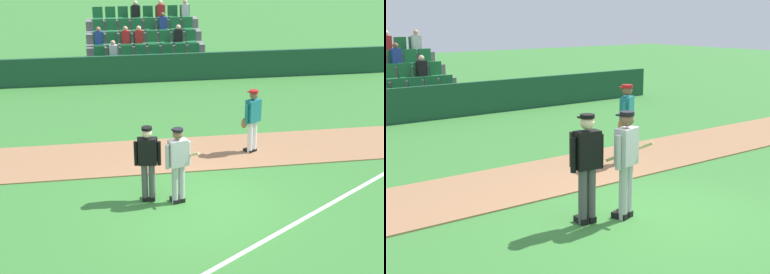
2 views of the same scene
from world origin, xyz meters
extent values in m
plane|color=#387A33|center=(0.00, 0.00, 0.00)|extent=(80.00, 80.00, 0.00)
cube|color=#9E704C|center=(0.00, 2.85, 0.01)|extent=(28.00, 2.34, 0.03)
cube|color=white|center=(3.00, -0.50, 0.01)|extent=(10.04, 6.73, 0.01)
cube|color=#19472D|center=(0.00, 10.35, 0.54)|extent=(20.00, 0.16, 1.09)
cube|color=slate|center=(0.00, 12.65, 0.15)|extent=(5.00, 3.80, 0.30)
cube|color=slate|center=(0.00, 11.37, 0.50)|extent=(4.90, 0.85, 0.40)
cube|color=#1E6B38|center=(-1.93, 11.27, 0.75)|extent=(0.44, 0.40, 0.08)
cube|color=#1E6B38|center=(-1.93, 11.49, 1.00)|extent=(0.44, 0.08, 0.50)
cube|color=#1E6B38|center=(-1.38, 11.27, 0.75)|extent=(0.44, 0.40, 0.08)
cube|color=#1E6B38|center=(-1.38, 11.49, 1.00)|extent=(0.44, 0.08, 0.50)
cube|color=silver|center=(-1.38, 11.32, 1.05)|extent=(0.32, 0.22, 0.52)
sphere|color=tan|center=(-1.38, 11.32, 1.40)|extent=(0.20, 0.20, 0.20)
cube|color=#1E6B38|center=(-0.83, 11.27, 0.75)|extent=(0.44, 0.40, 0.08)
cube|color=#1E6B38|center=(-0.83, 11.49, 1.00)|extent=(0.44, 0.08, 0.50)
cube|color=#1E6B38|center=(-0.27, 11.27, 0.75)|extent=(0.44, 0.40, 0.08)
cube|color=#1E6B38|center=(-0.27, 11.49, 1.00)|extent=(0.44, 0.08, 0.50)
cube|color=#1E6B38|center=(0.27, 11.27, 0.75)|extent=(0.44, 0.40, 0.08)
cube|color=#1E6B38|center=(0.27, 11.49, 1.00)|extent=(0.44, 0.08, 0.50)
cube|color=#1E6B38|center=(0.83, 11.27, 0.75)|extent=(0.44, 0.40, 0.08)
cube|color=#1E6B38|center=(0.83, 11.49, 1.00)|extent=(0.44, 0.08, 0.50)
cube|color=#1E6B38|center=(1.38, 11.27, 0.75)|extent=(0.44, 0.40, 0.08)
cube|color=#1E6B38|center=(1.38, 11.49, 1.00)|extent=(0.44, 0.08, 0.50)
cube|color=#1E6B38|center=(1.92, 11.27, 0.75)|extent=(0.44, 0.40, 0.08)
cube|color=#1E6B38|center=(1.92, 11.49, 1.00)|extent=(0.44, 0.08, 0.50)
cube|color=slate|center=(0.00, 12.22, 0.90)|extent=(4.90, 0.85, 0.40)
cube|color=#1E6B38|center=(-1.93, 12.12, 1.15)|extent=(0.44, 0.40, 0.08)
cube|color=#1E6B38|center=(-1.93, 12.34, 1.40)|extent=(0.44, 0.08, 0.50)
cube|color=#263F99|center=(-1.93, 12.17, 1.45)|extent=(0.32, 0.22, 0.52)
sphere|color=#9E7051|center=(-1.93, 12.17, 1.80)|extent=(0.20, 0.20, 0.20)
cube|color=#1E6B38|center=(-1.38, 12.12, 1.15)|extent=(0.44, 0.40, 0.08)
cube|color=#1E6B38|center=(-1.38, 12.34, 1.40)|extent=(0.44, 0.08, 0.50)
cube|color=#1E6B38|center=(-0.83, 12.12, 1.15)|extent=(0.44, 0.40, 0.08)
cube|color=#1E6B38|center=(-0.83, 12.34, 1.40)|extent=(0.44, 0.08, 0.50)
cube|color=red|center=(-0.83, 12.17, 1.45)|extent=(0.32, 0.22, 0.52)
sphere|color=tan|center=(-0.83, 12.17, 1.80)|extent=(0.20, 0.20, 0.20)
cube|color=#1E6B38|center=(-0.27, 12.12, 1.15)|extent=(0.44, 0.40, 0.08)
cube|color=#1E6B38|center=(-0.27, 12.34, 1.40)|extent=(0.44, 0.08, 0.50)
cube|color=red|center=(-0.27, 12.17, 1.45)|extent=(0.32, 0.22, 0.52)
sphere|color=beige|center=(-0.27, 12.17, 1.80)|extent=(0.20, 0.20, 0.20)
cube|color=#1E6B38|center=(0.27, 12.12, 1.15)|extent=(0.44, 0.40, 0.08)
cube|color=#1E6B38|center=(0.27, 12.34, 1.40)|extent=(0.44, 0.08, 0.50)
cube|color=#1E6B38|center=(0.83, 12.12, 1.15)|extent=(0.44, 0.40, 0.08)
cube|color=#1E6B38|center=(0.83, 12.34, 1.40)|extent=(0.44, 0.08, 0.50)
cube|color=#1E6B38|center=(1.38, 12.12, 1.15)|extent=(0.44, 0.40, 0.08)
cube|color=#1E6B38|center=(1.38, 12.34, 1.40)|extent=(0.44, 0.08, 0.50)
cube|color=black|center=(1.38, 12.17, 1.45)|extent=(0.32, 0.22, 0.52)
sphere|color=beige|center=(1.38, 12.17, 1.80)|extent=(0.20, 0.20, 0.20)
cube|color=#1E6B38|center=(1.92, 12.12, 1.15)|extent=(0.44, 0.40, 0.08)
cube|color=#1E6B38|center=(1.92, 12.34, 1.40)|extent=(0.44, 0.08, 0.50)
cube|color=slate|center=(0.00, 13.07, 1.30)|extent=(4.90, 0.85, 0.40)
cube|color=#1E6B38|center=(-1.93, 12.97, 1.55)|extent=(0.44, 0.40, 0.08)
cube|color=#1E6B38|center=(-1.93, 13.19, 1.80)|extent=(0.44, 0.08, 0.50)
cube|color=#1E6B38|center=(-1.38, 12.97, 1.55)|extent=(0.44, 0.40, 0.08)
cube|color=#1E6B38|center=(-1.38, 13.19, 1.80)|extent=(0.44, 0.08, 0.50)
cube|color=#1E6B38|center=(-0.83, 12.97, 1.55)|extent=(0.44, 0.40, 0.08)
cube|color=#1E6B38|center=(-0.83, 13.19, 1.80)|extent=(0.44, 0.08, 0.50)
cube|color=#1E6B38|center=(-0.27, 12.97, 1.55)|extent=(0.44, 0.40, 0.08)
cube|color=#1E6B38|center=(-0.27, 13.19, 1.80)|extent=(0.44, 0.08, 0.50)
cube|color=#1E6B38|center=(0.27, 12.97, 1.55)|extent=(0.44, 0.40, 0.08)
cube|color=#1E6B38|center=(0.27, 13.19, 1.80)|extent=(0.44, 0.08, 0.50)
cube|color=#1E6B38|center=(0.83, 12.97, 1.55)|extent=(0.44, 0.40, 0.08)
cube|color=#1E6B38|center=(0.83, 13.19, 1.80)|extent=(0.44, 0.08, 0.50)
cube|color=#263F99|center=(0.83, 13.02, 1.85)|extent=(0.32, 0.22, 0.52)
sphere|color=brown|center=(0.83, 13.02, 2.20)|extent=(0.20, 0.20, 0.20)
cube|color=#1E6B38|center=(1.38, 12.97, 1.55)|extent=(0.44, 0.40, 0.08)
cube|color=#1E6B38|center=(1.38, 13.19, 1.80)|extent=(0.44, 0.08, 0.50)
cube|color=#1E6B38|center=(1.92, 12.97, 1.55)|extent=(0.44, 0.40, 0.08)
cube|color=#1E6B38|center=(1.92, 13.19, 1.80)|extent=(0.44, 0.08, 0.50)
cube|color=slate|center=(0.00, 13.92, 1.70)|extent=(4.90, 0.85, 0.40)
cube|color=#1E6B38|center=(-1.93, 13.82, 1.95)|extent=(0.44, 0.40, 0.08)
cube|color=#1E6B38|center=(-1.93, 14.04, 2.20)|extent=(0.44, 0.08, 0.50)
cube|color=#1E6B38|center=(-1.38, 13.82, 1.95)|extent=(0.44, 0.40, 0.08)
cube|color=#1E6B38|center=(-1.38, 14.04, 2.20)|extent=(0.44, 0.08, 0.50)
cube|color=#1E6B38|center=(-0.83, 13.82, 1.95)|extent=(0.44, 0.40, 0.08)
cube|color=#1E6B38|center=(-0.83, 14.04, 2.20)|extent=(0.44, 0.08, 0.50)
cube|color=#1E6B38|center=(-0.27, 13.82, 1.95)|extent=(0.44, 0.40, 0.08)
cube|color=#1E6B38|center=(-0.27, 14.04, 2.20)|extent=(0.44, 0.08, 0.50)
cube|color=black|center=(-0.27, 13.87, 2.25)|extent=(0.32, 0.22, 0.52)
sphere|color=beige|center=(-0.27, 13.87, 2.60)|extent=(0.20, 0.20, 0.20)
cube|color=#1E6B38|center=(0.27, 13.82, 1.95)|extent=(0.44, 0.40, 0.08)
cube|color=#1E6B38|center=(0.27, 14.04, 2.20)|extent=(0.44, 0.08, 0.50)
cube|color=#1E6B38|center=(0.83, 13.82, 1.95)|extent=(0.44, 0.40, 0.08)
cube|color=#1E6B38|center=(0.83, 14.04, 2.20)|extent=(0.44, 0.08, 0.50)
cube|color=red|center=(0.83, 13.87, 2.25)|extent=(0.32, 0.22, 0.52)
sphere|color=beige|center=(0.83, 13.87, 2.60)|extent=(0.20, 0.20, 0.20)
cube|color=#1E6B38|center=(1.38, 13.82, 1.95)|extent=(0.44, 0.40, 0.08)
cube|color=#1E6B38|center=(1.38, 14.04, 2.20)|extent=(0.44, 0.08, 0.50)
cube|color=#1E6B38|center=(1.92, 13.82, 1.95)|extent=(0.44, 0.40, 0.08)
cube|color=#1E6B38|center=(1.92, 14.04, 2.20)|extent=(0.44, 0.08, 0.50)
cube|color=silver|center=(1.92, 13.87, 2.25)|extent=(0.32, 0.22, 0.52)
sphere|color=tan|center=(1.92, 13.87, 2.60)|extent=(0.20, 0.20, 0.20)
cylinder|color=#B2B2B2|center=(-0.37, 0.11, 0.45)|extent=(0.14, 0.14, 0.90)
cylinder|color=#B2B2B2|center=(-0.21, 0.16, 0.45)|extent=(0.14, 0.14, 0.90)
cube|color=black|center=(-0.38, 0.17, 0.05)|extent=(0.19, 0.28, 0.10)
cube|color=black|center=(-0.23, 0.22, 0.05)|extent=(0.19, 0.28, 0.10)
cube|color=#B2B2B2|center=(-0.29, 0.14, 1.20)|extent=(0.45, 0.32, 0.60)
cylinder|color=#B2B2B2|center=(-0.53, 0.07, 1.15)|extent=(0.09, 0.09, 0.55)
cylinder|color=#B2B2B2|center=(-0.05, 0.21, 1.15)|extent=(0.09, 0.09, 0.55)
sphere|color=brown|center=(-0.29, 0.14, 1.63)|extent=(0.22, 0.22, 0.22)
cylinder|color=black|center=(-0.29, 0.14, 1.73)|extent=(0.23, 0.23, 0.06)
cube|color=black|center=(-0.32, 0.23, 1.70)|extent=(0.21, 0.17, 0.02)
cylinder|color=tan|center=(-0.08, 0.30, 1.05)|extent=(0.49, 0.70, 0.41)
cylinder|color=#4C4C4C|center=(-1.01, 0.34, 0.45)|extent=(0.14, 0.14, 0.90)
cylinder|color=#4C4C4C|center=(-0.86, 0.32, 0.45)|extent=(0.14, 0.14, 0.90)
cube|color=black|center=(-1.01, 0.40, 0.05)|extent=(0.15, 0.27, 0.10)
cube|color=black|center=(-0.85, 0.38, 0.05)|extent=(0.15, 0.27, 0.10)
cube|color=black|center=(-0.94, 0.33, 1.20)|extent=(0.42, 0.27, 0.60)
cylinder|color=black|center=(-1.18, 0.36, 1.15)|extent=(0.09, 0.09, 0.55)
cylinder|color=black|center=(-0.69, 0.30, 1.15)|extent=(0.09, 0.09, 0.55)
sphere|color=beige|center=(-0.94, 0.33, 1.63)|extent=(0.22, 0.22, 0.22)
cylinder|color=black|center=(-0.94, 0.33, 1.73)|extent=(0.23, 0.23, 0.06)
cube|color=black|center=(-0.92, 0.43, 1.70)|extent=(0.19, 0.14, 0.02)
cube|color=black|center=(-0.92, 0.46, 1.20)|extent=(0.45, 0.13, 0.56)
cylinder|color=white|center=(2.00, 2.64, 0.45)|extent=(0.14, 0.14, 0.90)
cylinder|color=white|center=(2.13, 2.72, 0.45)|extent=(0.14, 0.14, 0.90)
cube|color=black|center=(1.97, 2.69, 0.05)|extent=(0.24, 0.28, 0.10)
cube|color=black|center=(2.10, 2.77, 0.05)|extent=(0.24, 0.28, 0.10)
cube|color=#197075|center=(2.07, 2.68, 1.20)|extent=(0.46, 0.40, 0.60)
cylinder|color=#197075|center=(1.85, 2.55, 1.15)|extent=(0.09, 0.09, 0.55)
cylinder|color=#197075|center=(2.28, 2.81, 1.15)|extent=(0.09, 0.09, 0.55)
sphere|color=brown|center=(2.07, 2.68, 1.63)|extent=(0.22, 0.22, 0.22)
cylinder|color=#B21919|center=(2.07, 2.68, 1.73)|extent=(0.23, 0.23, 0.06)
cube|color=#B21919|center=(2.01, 2.77, 1.70)|extent=(0.22, 0.20, 0.02)
ellipsoid|color=brown|center=(1.81, 2.58, 0.90)|extent=(0.23, 0.21, 0.28)
camera|label=1|loc=(-1.74, -10.75, 5.80)|focal=51.72mm
camera|label=2|loc=(-6.27, -6.29, 3.25)|focal=52.98mm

